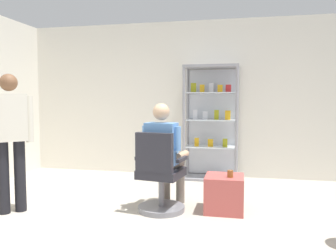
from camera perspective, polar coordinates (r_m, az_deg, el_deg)
ground_plane at (r=3.35m, az=-4.32°, el=-18.95°), size 7.20×7.20×0.00m
back_wall at (r=6.01m, az=3.71°, el=4.57°), size 6.00×0.10×2.70m
display_cabinet_main at (r=5.74m, az=7.30°, el=0.76°), size 0.90×0.45×1.90m
office_chair at (r=4.04m, az=-1.43°, el=-8.98°), size 0.60×0.56×0.96m
seated_shopkeeper at (r=4.12m, az=-0.55°, el=-4.19°), size 0.53×0.60×1.29m
storage_crate at (r=4.17m, az=9.47°, el=-11.16°), size 0.45×0.46×0.43m
tea_glass at (r=4.04m, az=10.45°, el=-7.93°), size 0.07×0.07×0.08m
standing_customer at (r=4.36m, az=-25.05°, el=-1.21°), size 0.41×0.41×1.63m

